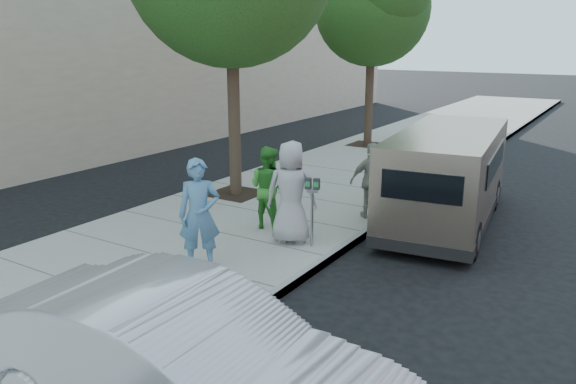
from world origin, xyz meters
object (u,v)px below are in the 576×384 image
object	(u,v)px
parking_meter	(312,197)
person_gray_shirt	(291,192)
tree_far	(374,2)
person_striped_polo	(372,181)
person_officer	(199,215)
van	(447,175)
person_green_shirt	(268,187)
sedan	(183,367)

from	to	relation	value
parking_meter	person_gray_shirt	bearing A→B (deg)	160.69
tree_far	person_striped_polo	size ratio (longest dim) A/B	4.15
parking_meter	person_striped_polo	world-z (taller)	person_striped_polo
tree_far	person_officer	world-z (taller)	tree_far
van	person_gray_shirt	xyz separation A→B (m)	(-1.93, -2.96, 0.04)
person_green_shirt	sedan	bearing A→B (deg)	118.70
van	person_green_shirt	size ratio (longest dim) A/B	3.38
person_green_shirt	person_striped_polo	distance (m)	2.20
person_officer	sedan	bearing A→B (deg)	-90.86
van	person_officer	bearing A→B (deg)	-124.26
person_officer	person_green_shirt	bearing A→B (deg)	56.63
sedan	person_gray_shirt	xyz separation A→B (m)	(-1.77, 4.80, 0.34)
tree_far	sedan	bearing A→B (deg)	-72.48
tree_far	sedan	size ratio (longest dim) A/B	1.44
person_gray_shirt	person_striped_polo	size ratio (longest dim) A/B	1.19
person_officer	person_striped_polo	bearing A→B (deg)	33.58
person_officer	person_gray_shirt	world-z (taller)	person_gray_shirt
sedan	person_green_shirt	distance (m)	5.85
van	person_striped_polo	distance (m)	1.55
van	parking_meter	bearing A→B (deg)	-123.16
sedan	person_striped_polo	world-z (taller)	person_striped_polo
sedan	person_gray_shirt	distance (m)	5.13
tree_far	parking_meter	distance (m)	10.94
person_officer	person_gray_shirt	size ratio (longest dim) A/B	0.97
parking_meter	person_gray_shirt	xyz separation A→B (m)	(-0.44, 0.02, 0.02)
sedan	person_gray_shirt	bearing A→B (deg)	17.74
sedan	van	bearing A→B (deg)	-3.66
person_gray_shirt	person_striped_polo	world-z (taller)	person_gray_shirt
parking_meter	person_gray_shirt	size ratio (longest dim) A/B	0.67
tree_far	person_striped_polo	distance (m)	9.24
tree_far	person_striped_polo	xyz separation A→B (m)	(3.45, -7.61, -3.95)
van	person_striped_polo	xyz separation A→B (m)	(-1.28, -0.87, -0.11)
person_green_shirt	person_gray_shirt	world-z (taller)	person_gray_shirt
sedan	person_officer	distance (m)	3.81
tree_far	sedan	xyz separation A→B (m)	(4.58, -14.51, -4.14)
person_green_shirt	van	bearing A→B (deg)	-134.78
parking_meter	van	world-z (taller)	van
parking_meter	sedan	bearing A→B (deg)	-91.54
person_gray_shirt	person_striped_polo	xyz separation A→B (m)	(0.65, 2.10, -0.15)
parking_meter	van	size ratio (longest dim) A/B	0.23
sedan	person_officer	size ratio (longest dim) A/B	2.50
person_officer	parking_meter	bearing A→B (deg)	21.54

